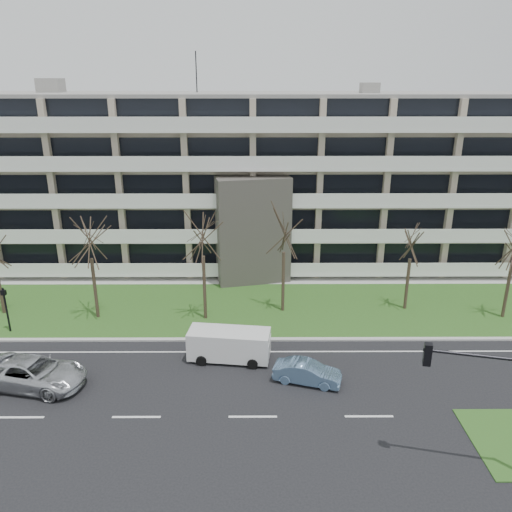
{
  "coord_description": "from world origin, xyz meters",
  "views": [
    {
      "loc": [
        0.07,
        -21.42,
        16.41
      ],
      "look_at": [
        0.21,
        10.0,
        5.25
      ],
      "focal_mm": 35.0,
      "sensor_mm": 36.0,
      "label": 1
    }
  ],
  "objects_px": {
    "silver_pickup": "(33,373)",
    "blue_sedan": "(307,372)",
    "pedestrian_signal": "(6,304)",
    "traffic_signal": "(504,396)",
    "white_van": "(230,343)"
  },
  "relations": [
    {
      "from": "white_van",
      "to": "pedestrian_signal",
      "type": "relative_size",
      "value": 1.58
    },
    {
      "from": "traffic_signal",
      "to": "pedestrian_signal",
      "type": "relative_size",
      "value": 1.88
    },
    {
      "from": "silver_pickup",
      "to": "traffic_signal",
      "type": "height_order",
      "value": "traffic_signal"
    },
    {
      "from": "silver_pickup",
      "to": "pedestrian_signal",
      "type": "relative_size",
      "value": 1.82
    },
    {
      "from": "white_van",
      "to": "traffic_signal",
      "type": "bearing_deg",
      "value": -31.71
    },
    {
      "from": "white_van",
      "to": "pedestrian_signal",
      "type": "height_order",
      "value": "pedestrian_signal"
    },
    {
      "from": "blue_sedan",
      "to": "white_van",
      "type": "distance_m",
      "value": 5.18
    },
    {
      "from": "silver_pickup",
      "to": "blue_sedan",
      "type": "xyz_separation_m",
      "value": [
        15.48,
        0.28,
        -0.2
      ]
    },
    {
      "from": "blue_sedan",
      "to": "white_van",
      "type": "relative_size",
      "value": 0.74
    },
    {
      "from": "silver_pickup",
      "to": "blue_sedan",
      "type": "height_order",
      "value": "silver_pickup"
    },
    {
      "from": "white_van",
      "to": "traffic_signal",
      "type": "distance_m",
      "value": 15.49
    },
    {
      "from": "silver_pickup",
      "to": "traffic_signal",
      "type": "bearing_deg",
      "value": -95.02
    },
    {
      "from": "silver_pickup",
      "to": "traffic_signal",
      "type": "relative_size",
      "value": 0.97
    },
    {
      "from": "pedestrian_signal",
      "to": "silver_pickup",
      "type": "bearing_deg",
      "value": -42.97
    },
    {
      "from": "pedestrian_signal",
      "to": "blue_sedan",
      "type": "bearing_deg",
      "value": -4.2
    }
  ]
}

